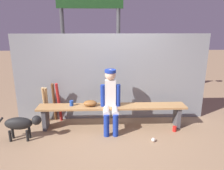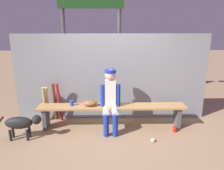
% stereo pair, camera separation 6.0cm
% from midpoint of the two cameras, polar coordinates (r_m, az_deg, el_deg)
% --- Properties ---
extents(ground_plane, '(30.00, 30.00, 0.00)m').
position_cam_midpoint_polar(ground_plane, '(4.64, 0.38, -11.30)').
color(ground_plane, '#937556').
extents(chainlink_fence, '(4.32, 0.03, 1.95)m').
position_cam_midpoint_polar(chainlink_fence, '(4.74, 0.23, 1.92)').
color(chainlink_fence, gray).
rests_on(chainlink_fence, ground_plane).
extents(dugout_bench, '(3.11, 0.36, 0.49)m').
position_cam_midpoint_polar(dugout_bench, '(4.47, 0.39, -6.79)').
color(dugout_bench, '#AD7F4C').
rests_on(dugout_bench, ground_plane).
extents(player_seated, '(0.41, 0.55, 1.27)m').
position_cam_midpoint_polar(player_seated, '(4.26, -0.01, -3.66)').
color(player_seated, silver).
rests_on(player_seated, ground_plane).
extents(baseball_glove, '(0.28, 0.20, 0.12)m').
position_cam_midpoint_polar(baseball_glove, '(4.42, -5.53, -4.91)').
color(baseball_glove, brown).
rests_on(baseball_glove, dugout_bench).
extents(bat_aluminum_red, '(0.11, 0.22, 0.92)m').
position_cam_midpoint_polar(bat_aluminum_red, '(4.85, -13.75, -4.59)').
color(bat_aluminum_red, '#B22323').
rests_on(bat_aluminum_red, ground_plane).
extents(bat_wood_dark, '(0.10, 0.29, 0.93)m').
position_cam_midpoint_polar(bat_wood_dark, '(4.89, -14.95, -4.46)').
color(bat_wood_dark, brown).
rests_on(bat_wood_dark, ground_plane).
extents(bat_wood_natural, '(0.09, 0.14, 0.81)m').
position_cam_midpoint_polar(bat_wood_natural, '(4.97, -16.76, -5.03)').
color(bat_wood_natural, tan).
rests_on(bat_wood_natural, ground_plane).
extents(bat_wood_tan, '(0.09, 0.24, 0.84)m').
position_cam_midpoint_polar(bat_wood_tan, '(4.94, -17.30, -5.01)').
color(bat_wood_tan, tan).
rests_on(bat_wood_tan, ground_plane).
extents(baseball, '(0.07, 0.07, 0.07)m').
position_cam_midpoint_polar(baseball, '(4.16, 11.45, -14.43)').
color(baseball, white).
rests_on(baseball, ground_plane).
extents(cup_on_ground, '(0.08, 0.08, 0.11)m').
position_cam_midpoint_polar(cup_on_ground, '(4.62, 16.99, -11.39)').
color(cup_on_ground, red).
rests_on(cup_on_ground, ground_plane).
extents(cup_on_bench, '(0.08, 0.08, 0.11)m').
position_cam_midpoint_polar(cup_on_bench, '(4.50, -10.52, -4.80)').
color(cup_on_bench, '#1E47AD').
rests_on(cup_on_bench, dugout_bench).
extents(scoreboard, '(1.94, 0.27, 3.77)m').
position_cam_midpoint_polar(scoreboard, '(5.62, -4.89, 20.72)').
color(scoreboard, '#3F3F42').
rests_on(scoreboard, ground_plane).
extents(dog, '(0.84, 0.20, 0.49)m').
position_cam_midpoint_polar(dog, '(4.38, -22.89, -9.46)').
color(dog, black).
rests_on(dog, ground_plane).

